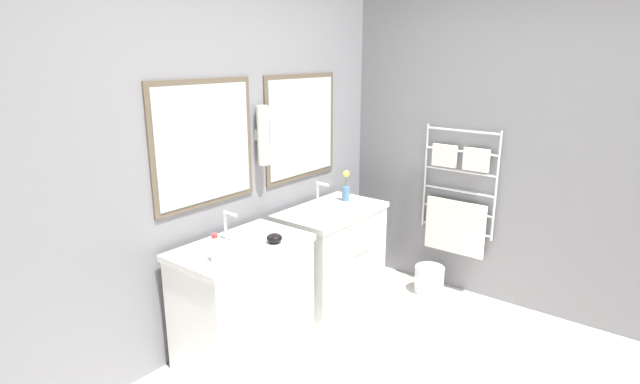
# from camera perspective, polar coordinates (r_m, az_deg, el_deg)

# --- Properties ---
(wall_back) EXTENTS (4.87, 0.17, 2.60)m
(wall_back) POSITION_cam_1_polar(r_m,az_deg,el_deg) (3.45, -10.94, 4.31)
(wall_back) COLOR slate
(wall_back) RESTS_ON ground_plane
(wall_right) EXTENTS (0.13, 3.48, 2.60)m
(wall_right) POSITION_cam_1_polar(r_m,az_deg,el_deg) (4.25, 15.18, 5.89)
(wall_right) COLOR slate
(wall_right) RESTS_ON ground_plane
(vanity_left) EXTENTS (0.88, 0.59, 0.79)m
(vanity_left) POSITION_cam_1_polar(r_m,az_deg,el_deg) (3.37, -8.34, -12.18)
(vanity_left) COLOR white
(vanity_left) RESTS_ON ground_plane
(vanity_right) EXTENTS (0.88, 0.59, 0.79)m
(vanity_right) POSITION_cam_1_polar(r_m,az_deg,el_deg) (4.02, 1.67, -7.26)
(vanity_right) COLOR white
(vanity_right) RESTS_ON ground_plane
(faucet_left) EXTENTS (0.17, 0.12, 0.20)m
(faucet_left) POSITION_cam_1_polar(r_m,az_deg,el_deg) (3.29, -10.59, -3.84)
(faucet_left) COLOR silver
(faucet_left) RESTS_ON vanity_left
(faucet_right) EXTENTS (0.17, 0.12, 0.20)m
(faucet_right) POSITION_cam_1_polar(r_m,az_deg,el_deg) (3.95, -0.13, -0.26)
(faucet_right) COLOR silver
(faucet_right) RESTS_ON vanity_right
(toiletry_bottle) EXTENTS (0.05, 0.05, 0.17)m
(toiletry_bottle) POSITION_cam_1_polar(r_m,az_deg,el_deg) (2.97, -11.87, -6.36)
(toiletry_bottle) COLOR silver
(toiletry_bottle) RESTS_ON vanity_left
(amenity_bowl) EXTENTS (0.10, 0.10, 0.06)m
(amenity_bowl) POSITION_cam_1_polar(r_m,az_deg,el_deg) (3.22, -5.24, -5.27)
(amenity_bowl) COLOR black
(amenity_bowl) RESTS_ON vanity_left
(flower_vase) EXTENTS (0.06, 0.06, 0.26)m
(flower_vase) POSITION_cam_1_polar(r_m,az_deg,el_deg) (4.09, 2.98, 0.44)
(flower_vase) COLOR teal
(flower_vase) RESTS_ON vanity_right
(soap_dish) EXTENTS (0.12, 0.08, 0.04)m
(soap_dish) POSITION_cam_1_polar(r_m,az_deg,el_deg) (3.62, 0.59, -3.05)
(soap_dish) COLOR white
(soap_dish) RESTS_ON vanity_right
(waste_bin) EXTENTS (0.25, 0.25, 0.23)m
(waste_bin) POSITION_cam_1_polar(r_m,az_deg,el_deg) (4.38, 12.38, -9.68)
(waste_bin) COLOR #B7B7BC
(waste_bin) RESTS_ON ground_plane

